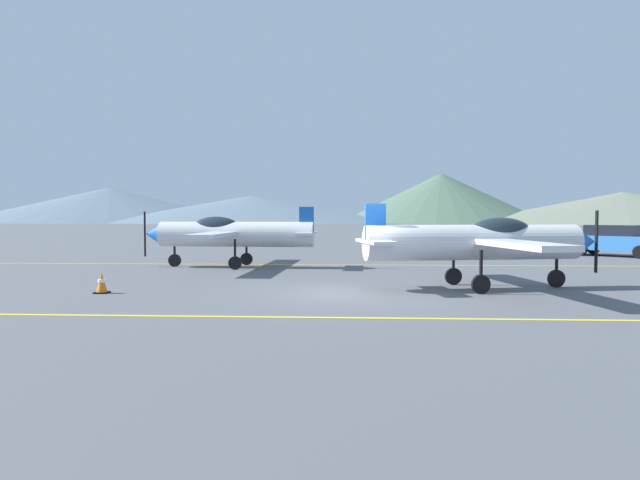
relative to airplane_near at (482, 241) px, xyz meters
The scene contains 11 objects.
ground_plane 4.17m from the airplane_near, 161.86° to the right, with size 400.00×400.00×0.00m, color #54565B.
apron_line_near 6.38m from the airplane_near, 126.85° to the right, with size 80.00×0.16×0.01m, color yellow.
apron_line_far 8.61m from the airplane_near, 116.08° to the left, with size 80.00×0.16×0.01m, color yellow.
airplane_near is the anchor object (origin of this frame).
airplane_mid 10.87m from the airplane_near, 143.82° to the left, with size 7.16×8.25×2.48m.
car_sedan 16.85m from the airplane_near, 54.13° to the left, with size 4.40×4.22×1.62m.
traffic_cone_front 10.82m from the airplane_near, behind, with size 0.36×0.36×0.59m.
hill_left 175.61m from the airplane_near, 116.49° to the left, with size 85.27×85.27×10.45m, color slate.
hill_centerleft 152.51m from the airplane_near, 102.32° to the left, with size 86.75×86.75×7.65m, color slate.
hill_centerright 150.47m from the airplane_near, 81.67° to the left, with size 57.78×57.78×13.86m, color #4C6651.
hill_right 150.79m from the airplane_near, 63.99° to the left, with size 82.89×82.89×7.96m, color slate.
Camera 1 is at (-0.06, -15.71, 2.17)m, focal length 32.33 mm.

